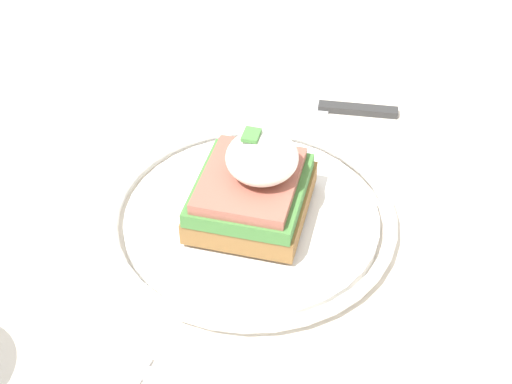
{
  "coord_description": "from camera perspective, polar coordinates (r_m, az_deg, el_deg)",
  "views": [
    {
      "loc": [
        -0.42,
        -0.1,
        1.15
      ],
      "look_at": [
        -0.03,
        -0.0,
        0.78
      ],
      "focal_mm": 50.0,
      "sensor_mm": 36.0,
      "label": 1
    }
  ],
  "objects": [
    {
      "name": "plate",
      "position": [
        0.57,
        0.0,
        -2.04
      ],
      "size": [
        0.23,
        0.23,
        0.02
      ],
      "color": "white",
      "rests_on": "dining_table"
    },
    {
      "name": "knife",
      "position": [
        0.7,
        4.61,
        6.83
      ],
      "size": [
        0.03,
        0.2,
        0.01
      ],
      "color": "#2D2D2D",
      "rests_on": "dining_table"
    },
    {
      "name": "dining_table",
      "position": [
        0.68,
        0.22,
        -8.56
      ],
      "size": [
        0.93,
        0.78,
        0.75
      ],
      "color": "beige",
      "rests_on": "ground_plane"
    },
    {
      "name": "sandwich",
      "position": [
        0.54,
        -0.01,
        0.52
      ],
      "size": [
        0.13,
        0.09,
        0.08
      ],
      "color": "olive",
      "rests_on": "plate"
    }
  ]
}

